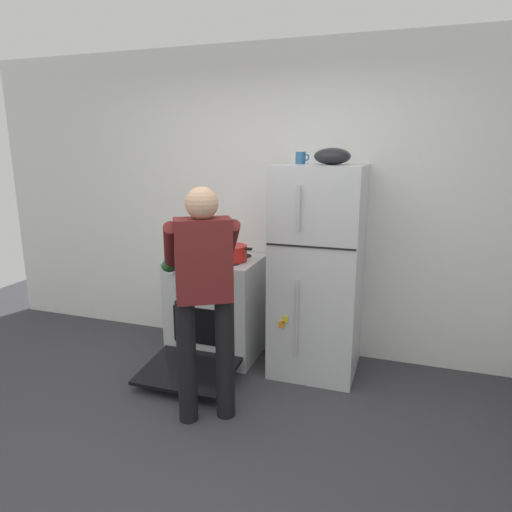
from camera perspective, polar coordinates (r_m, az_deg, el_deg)
The scene contains 9 objects.
ground at distance 2.91m, azimuth -9.00°, elevation -25.80°, with size 8.00×8.00×0.00m, color #38383D.
kitchen_wall_back at distance 4.10m, azimuth 3.11°, elevation 6.70°, with size 6.00×0.10×2.70m, color white.
refrigerator at distance 3.73m, azimuth 7.81°, elevation -1.88°, with size 0.68×0.72×1.70m.
stove_range at distance 4.10m, azimuth -4.94°, elevation -6.49°, with size 0.76×1.21×0.89m.
person_cook at distance 3.01m, azimuth -6.61°, elevation -3.47°, with size 0.68×0.74×1.60m.
red_pot at distance 3.86m, azimuth -3.11°, elevation 0.40°, with size 0.37×0.27×0.13m.
coffee_mug at distance 3.69m, azimuth 5.65°, elevation 12.17°, with size 0.11×0.08×0.10m.
pepper_mill at distance 4.27m, azimuth -7.60°, elevation 1.89°, with size 0.05×0.05×0.18m, color brown.
mixing_bowl at distance 3.59m, azimuth 9.57°, elevation 12.26°, with size 0.28×0.28×0.13m, color black.
Camera 1 is at (1.11, -1.97, 1.83)m, focal length 31.84 mm.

